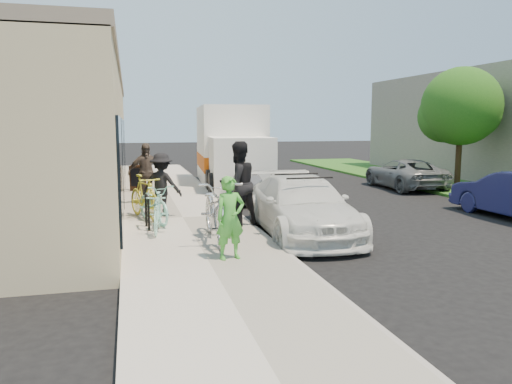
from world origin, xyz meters
TOP-DOWN VIEW (x-y plane):
  - ground at (0.00, 0.00)m, footprint 120.00×120.00m
  - sidewalk at (-2.00, 3.00)m, footprint 3.00×34.00m
  - curb at (-0.45, 3.00)m, footprint 0.12×34.00m
  - storefront at (-5.24, 7.99)m, footprint 3.60×20.00m
  - bike_rack at (-2.94, 1.77)m, footprint 0.10×0.56m
  - sandwich_board at (-3.02, 8.57)m, footprint 0.63×0.64m
  - sedan_white at (0.52, 0.89)m, footprint 2.14×4.76m
  - sedan_silver at (0.47, 6.05)m, footprint 1.43×2.99m
  - moving_truck at (0.83, 10.38)m, footprint 2.98×6.85m
  - far_car_gray at (7.31, 7.83)m, footprint 2.20×4.34m
  - median_tree at (9.31, 7.31)m, footprint 3.04×3.04m
  - tandem_bike at (-1.60, 0.20)m, footprint 0.89×2.46m
  - woman_rider at (-1.59, -1.25)m, footprint 0.61×0.47m
  - man_standing at (-0.81, 1.66)m, footprint 1.19×1.08m
  - cruiser_bike_a at (-2.73, 1.33)m, footprint 0.63×1.52m
  - cruiser_bike_b at (-2.75, 2.45)m, footprint 1.16×1.93m
  - cruiser_bike_c at (-2.96, 3.06)m, footprint 1.13×1.93m
  - bystander_a at (-2.49, 3.37)m, footprint 1.24×1.05m
  - bystander_b at (-2.83, 5.60)m, footprint 1.13×0.60m

SIDE VIEW (x-z plane):
  - ground at x=0.00m, z-range 0.00..0.00m
  - curb at x=-0.45m, z-range 0.00..0.13m
  - sidewalk at x=-2.00m, z-range 0.00..0.15m
  - sedan_silver at x=0.47m, z-range 0.00..0.99m
  - far_car_gray at x=7.31m, z-range 0.00..1.18m
  - cruiser_bike_a at x=-2.73m, z-range 0.15..1.04m
  - sandwich_board at x=-3.02m, z-range 0.16..1.08m
  - cruiser_bike_b at x=-2.75m, z-range 0.15..1.11m
  - bike_rack at x=-2.94m, z-range 0.23..1.03m
  - sedan_white at x=0.52m, z-range -0.02..1.38m
  - cruiser_bike_c at x=-2.96m, z-range 0.15..1.27m
  - tandem_bike at x=-1.60m, z-range 0.15..1.43m
  - woman_rider at x=-1.59m, z-range 0.15..1.64m
  - bystander_a at x=-2.49m, z-range 0.15..1.81m
  - bystander_b at x=-2.83m, z-range 0.15..1.99m
  - man_standing at x=-0.81m, z-range 0.15..2.15m
  - moving_truck at x=0.83m, z-range -0.18..3.10m
  - storefront at x=-5.24m, z-range 0.01..4.24m
  - median_tree at x=9.31m, z-range 0.78..5.44m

